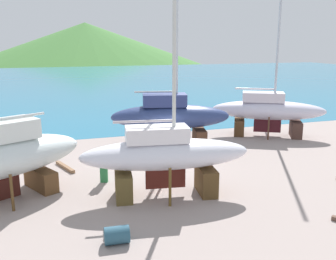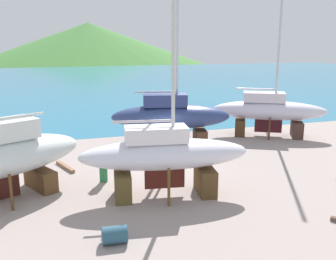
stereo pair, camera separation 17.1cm
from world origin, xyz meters
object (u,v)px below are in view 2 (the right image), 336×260
Objects in this scene: barrel_tipped_right at (115,235)px; worker at (103,165)px; sailboat_far_slipway at (164,154)px; sailboat_small_center at (170,117)px; sailboat_mid_port at (269,110)px.

worker is at bearing 85.78° from barrel_tipped_right.
barrel_tipped_right is at bearing 20.14° from worker.
sailboat_far_slipway is at bearing 51.13° from barrel_tipped_right.
barrel_tipped_right is (-0.43, -5.88, -0.56)m from worker.
worker is 2.00× the size of barrel_tipped_right.
sailboat_mid_port is (7.66, 0.91, -0.13)m from sailboat_small_center.
sailboat_small_center reaches higher than worker.
sailboat_far_slipway is at bearing -113.01° from sailboat_mid_port.
sailboat_small_center is 12.21m from barrel_tipped_right.
sailboat_mid_port reaches higher than worker.
sailboat_mid_port is 8.08× the size of worker.
barrel_tipped_right is at bearing -109.96° from sailboat_mid_port.
sailboat_mid_port is 17.62m from barrel_tipped_right.
barrel_tipped_right is (-13.06, -11.73, -1.58)m from sailboat_mid_port.
barrel_tipped_right is (-2.76, -3.43, -1.60)m from sailboat_far_slipway.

